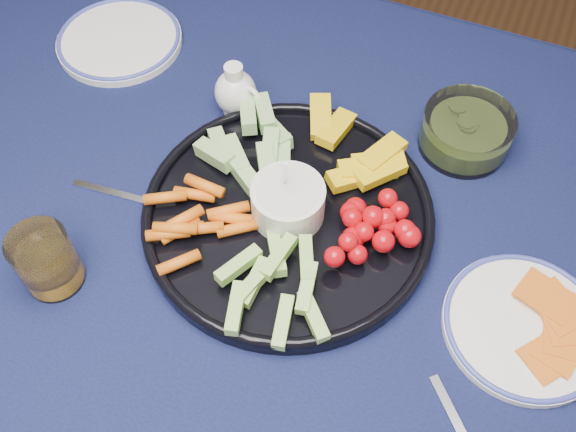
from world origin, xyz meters
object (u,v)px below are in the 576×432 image
at_px(dining_table, 210,244).
at_px(pickle_bowl, 466,133).
at_px(creamer_pitcher, 236,92).
at_px(side_plate_extra, 119,40).
at_px(juice_tumbler, 48,263).
at_px(cheese_plate, 525,325).
at_px(crudite_platter, 287,209).

xyz_separation_m(dining_table, pickle_bowl, (0.30, 0.26, 0.12)).
height_order(creamer_pitcher, pickle_bowl, creamer_pitcher).
relative_size(pickle_bowl, side_plate_extra, 0.63).
xyz_separation_m(creamer_pitcher, juice_tumbler, (-0.09, -0.36, 0.00)).
bearing_deg(cheese_plate, dining_table, 179.64).
bearing_deg(side_plate_extra, dining_table, -41.13).
bearing_deg(juice_tumbler, pickle_bowl, 44.89).
distance_m(pickle_bowl, juice_tumbler, 0.60).
distance_m(cheese_plate, side_plate_extra, 0.77).
bearing_deg(crudite_platter, creamer_pitcher, 133.57).
bearing_deg(creamer_pitcher, pickle_bowl, 11.04).
xyz_separation_m(dining_table, cheese_plate, (0.44, -0.00, 0.10)).
xyz_separation_m(pickle_bowl, cheese_plate, (0.14, -0.26, -0.02)).
relative_size(crudite_platter, cheese_plate, 1.98).
relative_size(juice_tumbler, side_plate_extra, 0.43).
distance_m(dining_table, cheese_plate, 0.45).
distance_m(dining_table, side_plate_extra, 0.39).
xyz_separation_m(dining_table, juice_tumbler, (-0.13, -0.17, 0.13)).
bearing_deg(pickle_bowl, dining_table, -139.37).
height_order(crudite_platter, juice_tumbler, crudite_platter).
relative_size(crudite_platter, side_plate_extra, 1.90).
bearing_deg(side_plate_extra, juice_tumbler, -69.13).
bearing_deg(creamer_pitcher, side_plate_extra, 166.51).
relative_size(dining_table, cheese_plate, 8.39).
distance_m(dining_table, creamer_pitcher, 0.23).
bearing_deg(crudite_platter, dining_table, -163.42).
distance_m(juice_tumbler, side_plate_extra, 0.45).
xyz_separation_m(juice_tumbler, side_plate_extra, (-0.16, 0.42, -0.03)).
relative_size(dining_table, juice_tumbler, 18.85).
relative_size(crudite_platter, pickle_bowl, 3.01).
distance_m(creamer_pitcher, juice_tumbler, 0.37).
xyz_separation_m(pickle_bowl, side_plate_extra, (-0.58, -0.01, -0.02)).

